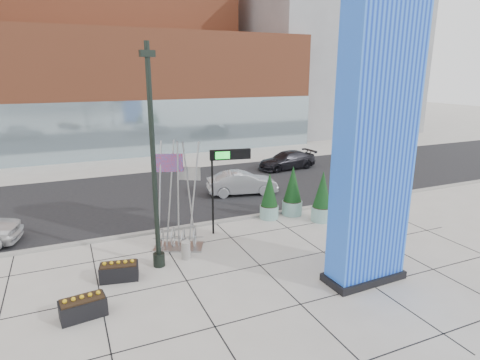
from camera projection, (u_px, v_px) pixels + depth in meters
name	position (u px, v px, depth m)	size (l,w,h in m)	color
ground	(227.00, 260.00, 16.33)	(160.00, 160.00, 0.00)	#9E9991
street_asphalt	(168.00, 193.00, 25.17)	(80.00, 12.00, 0.02)	black
curb_edge	(197.00, 225.00, 19.85)	(80.00, 0.30, 0.12)	gray
tower_podium	(133.00, 92.00, 39.15)	(34.00, 10.00, 11.00)	#9A4A2C
tower_glass_front	(144.00, 129.00, 35.69)	(34.00, 0.60, 5.00)	#8CA5B2
building_grey_parking	(319.00, 59.00, 52.36)	(20.00, 18.00, 18.00)	slate
blue_pylon	(374.00, 152.00, 13.54)	(3.01, 1.42, 9.88)	#0D2FC3
lamp_post	(155.00, 182.00, 14.91)	(0.55, 0.46, 8.43)	black
public_art_sculpture	(178.00, 221.00, 17.15)	(2.32, 1.81, 4.72)	#ABAEB0
concrete_bollard	(186.00, 250.00, 16.33)	(0.37, 0.37, 0.73)	gray
overhead_street_sign	(226.00, 161.00, 18.33)	(1.89, 0.50, 4.01)	black
round_planter_east	(322.00, 198.00, 20.30)	(1.05, 1.05, 2.62)	#7CA79F
round_planter_mid	(293.00, 192.00, 21.20)	(1.07, 1.07, 2.67)	#7CA79F
round_planter_west	(269.00, 197.00, 20.66)	(0.97, 0.97, 2.42)	#7CA79F
box_planter_north	(119.00, 271.00, 14.69)	(1.47, 0.94, 0.75)	black
box_planter_south	(83.00, 307.00, 12.44)	(1.45, 0.86, 0.75)	black
car_silver_mid	(242.00, 183.00, 24.88)	(1.50, 4.31, 1.42)	#A5A7AD
car_dark_east	(287.00, 160.00, 31.42)	(1.92, 4.72, 1.37)	black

